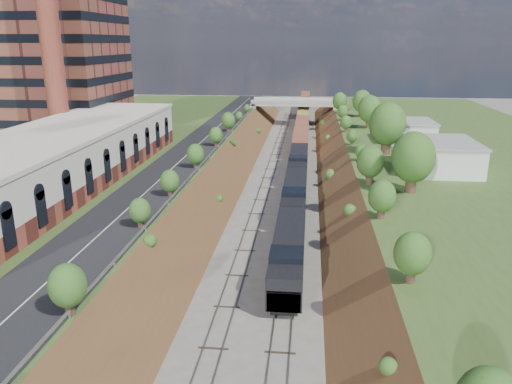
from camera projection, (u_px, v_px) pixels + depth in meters
The scene contains 16 objects.
platform_left at pixel (92, 164), 86.65m from camera, with size 44.00×180.00×5.00m, color #3D5322.
platform_right at pixel (487, 174), 79.92m from camera, with size 44.00×180.00×5.00m, color #3D5322.
embankment_left at pixel (217, 181), 85.13m from camera, with size 7.07×180.00×7.07m, color brown.
embankment_right at pixel (348, 185), 82.89m from camera, with size 7.07×180.00×7.07m, color brown.
rail_left_track at pixel (266, 182), 84.25m from camera, with size 1.58×180.00×0.18m, color gray.
rail_right_track at pixel (297, 183), 83.72m from camera, with size 1.58×180.00×0.18m, color gray.
road at pixel (191, 152), 84.13m from camera, with size 8.00×180.00×0.10m, color black.
guardrail at pixel (214, 150), 83.37m from camera, with size 0.10×171.00×0.70m.
commercial_building at pixel (53, 160), 63.46m from camera, with size 14.30×62.30×7.00m.
smokestack at pixel (49, 27), 76.63m from camera, with size 3.20×3.20×40.00m, color brown.
overpass at pixel (295, 108), 141.59m from camera, with size 24.50×8.30×7.40m.
white_building_near at pixel (442, 156), 71.97m from camera, with size 9.00×12.00×4.00m, color silver.
white_building_far at pixel (410, 132), 93.02m from camera, with size 8.00×10.00×3.60m, color silver.
tree_right_large at pixel (413, 158), 60.52m from camera, with size 5.25×5.25×7.61m.
tree_left_crest at pixel (128, 225), 45.10m from camera, with size 2.45×2.45×3.55m.
freight_train at pixel (302, 129), 120.42m from camera, with size 3.14×159.93×4.67m.
Camera 1 is at (4.28, -20.84, 22.92)m, focal length 35.00 mm.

